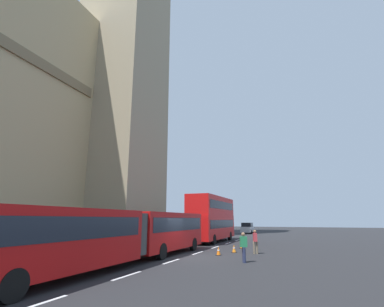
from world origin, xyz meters
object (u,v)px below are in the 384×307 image
(traffic_cone_middle, at_px, (234,249))
(pedestrian_near_cones, at_px, (244,246))
(double_decker_bus, at_px, (212,217))
(traffic_cone_west, at_px, (219,251))
(sedan_lead, at_px, (248,228))
(pedestrian_by_kerb, at_px, (255,241))
(articulated_bus, at_px, (127,232))
(traffic_cone_east, at_px, (242,245))

(traffic_cone_middle, bearing_deg, pedestrian_near_cones, -160.61)
(double_decker_bus, xyz_separation_m, traffic_cone_west, (-11.06, -3.80, -2.43))
(double_decker_bus, distance_m, sedan_lead, 20.42)
(pedestrian_by_kerb, bearing_deg, sedan_lead, 11.15)
(articulated_bus, height_order, double_decker_bus, double_decker_bus)
(traffic_cone_west, distance_m, traffic_cone_east, 5.22)
(sedan_lead, bearing_deg, pedestrian_near_cones, -170.26)
(double_decker_bus, bearing_deg, pedestrian_by_kerb, -146.88)
(traffic_cone_middle, distance_m, pedestrian_near_cones, 5.05)
(double_decker_bus, relative_size, traffic_cone_middle, 18.31)
(traffic_cone_west, xyz_separation_m, pedestrian_near_cones, (-2.75, -2.32, 0.63))
(traffic_cone_east, bearing_deg, double_decker_bus, 36.90)
(traffic_cone_west, relative_size, pedestrian_near_cones, 0.34)
(articulated_bus, bearing_deg, traffic_cone_west, -33.77)
(articulated_bus, relative_size, pedestrian_near_cones, 11.09)
(articulated_bus, height_order, traffic_cone_middle, articulated_bus)
(pedestrian_near_cones, bearing_deg, articulated_bus, 115.65)
(double_decker_bus, height_order, traffic_cone_middle, double_decker_bus)
(traffic_cone_west, distance_m, pedestrian_by_kerb, 2.93)
(articulated_bus, distance_m, traffic_cone_east, 11.82)
(double_decker_bus, distance_m, pedestrian_near_cones, 15.21)
(traffic_cone_middle, relative_size, traffic_cone_east, 1.00)
(traffic_cone_east, distance_m, pedestrian_by_kerb, 3.95)
(double_decker_bus, xyz_separation_m, traffic_cone_middle, (-9.09, -4.46, -2.43))
(traffic_cone_middle, height_order, traffic_cone_east, same)
(pedestrian_near_cones, bearing_deg, double_decker_bus, 23.91)
(articulated_bus, height_order, traffic_cone_west, articulated_bus)
(traffic_cone_middle, xyz_separation_m, traffic_cone_east, (3.21, 0.05, 0.00))
(sedan_lead, distance_m, pedestrian_by_kerb, 30.29)
(traffic_cone_east, bearing_deg, traffic_cone_middle, -179.20)
(traffic_cone_west, xyz_separation_m, pedestrian_by_kerb, (1.68, -2.31, 0.63))
(double_decker_bus, bearing_deg, pedestrian_near_cones, -156.09)
(traffic_cone_east, bearing_deg, pedestrian_by_kerb, -154.05)
(traffic_cone_east, bearing_deg, traffic_cone_west, 173.28)
(articulated_bus, xyz_separation_m, double_decker_bus, (16.75, 0.00, 0.96))
(sedan_lead, height_order, pedestrian_near_cones, sedan_lead)
(traffic_cone_middle, bearing_deg, sedan_lead, 8.12)
(double_decker_bus, relative_size, sedan_lead, 2.41)
(pedestrian_near_cones, bearing_deg, pedestrian_by_kerb, 0.03)
(articulated_bus, distance_m, double_decker_bus, 16.77)
(traffic_cone_west, relative_size, traffic_cone_east, 1.00)
(sedan_lead, relative_size, traffic_cone_east, 7.59)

